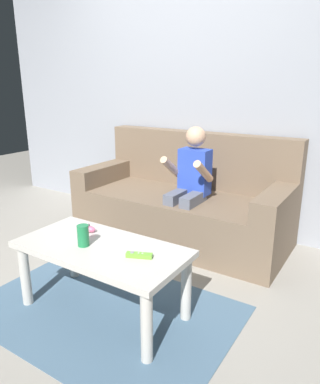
{
  "coord_description": "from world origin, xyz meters",
  "views": [
    {
      "loc": [
        1.65,
        -1.47,
        1.3
      ],
      "look_at": [
        0.38,
        0.52,
        0.59
      ],
      "focal_mm": 33.49,
      "sensor_mm": 36.0,
      "label": 1
    }
  ],
  "objects_px": {
    "game_remote_lime_near_edge": "(139,255)",
    "nunchuk_pink": "(89,229)",
    "couch": "(184,203)",
    "coffee_table": "(102,257)",
    "soda_can": "(83,236)",
    "person_seated_on_couch": "(189,182)"
  },
  "relations": [
    {
      "from": "coffee_table",
      "to": "game_remote_lime_near_edge",
      "type": "xyz_separation_m",
      "value": [
        0.26,
        0.0,
        0.08
      ]
    },
    {
      "from": "couch",
      "to": "coffee_table",
      "type": "relative_size",
      "value": 1.82
    },
    {
      "from": "person_seated_on_couch",
      "to": "coffee_table",
      "type": "height_order",
      "value": "person_seated_on_couch"
    },
    {
      "from": "game_remote_lime_near_edge",
      "to": "soda_can",
      "type": "relative_size",
      "value": 1.17
    },
    {
      "from": "nunchuk_pink",
      "to": "soda_can",
      "type": "distance_m",
      "value": 0.2
    },
    {
      "from": "couch",
      "to": "game_remote_lime_near_edge",
      "type": "bearing_deg",
      "value": -71.76
    },
    {
      "from": "coffee_table",
      "to": "soda_can",
      "type": "relative_size",
      "value": 8.13
    },
    {
      "from": "couch",
      "to": "person_seated_on_couch",
      "type": "bearing_deg",
      "value": -52.13
    },
    {
      "from": "game_remote_lime_near_edge",
      "to": "nunchuk_pink",
      "type": "relative_size",
      "value": 1.48
    },
    {
      "from": "soda_can",
      "to": "coffee_table",
      "type": "bearing_deg",
      "value": 29.36
    },
    {
      "from": "coffee_table",
      "to": "soda_can",
      "type": "distance_m",
      "value": 0.16
    },
    {
      "from": "coffee_table",
      "to": "game_remote_lime_near_edge",
      "type": "distance_m",
      "value": 0.28
    },
    {
      "from": "coffee_table",
      "to": "nunchuk_pink",
      "type": "distance_m",
      "value": 0.24
    },
    {
      "from": "game_remote_lime_near_edge",
      "to": "couch",
      "type": "bearing_deg",
      "value": 108.24
    },
    {
      "from": "coffee_table",
      "to": "nunchuk_pink",
      "type": "bearing_deg",
      "value": 150.46
    },
    {
      "from": "person_seated_on_couch",
      "to": "soda_can",
      "type": "relative_size",
      "value": 8.1
    },
    {
      "from": "nunchuk_pink",
      "to": "coffee_table",
      "type": "bearing_deg",
      "value": -29.54
    },
    {
      "from": "coffee_table",
      "to": "nunchuk_pink",
      "type": "xyz_separation_m",
      "value": [
        -0.2,
        0.11,
        0.09
      ]
    },
    {
      "from": "couch",
      "to": "soda_can",
      "type": "xyz_separation_m",
      "value": [
        0.06,
        -1.28,
        0.18
      ]
    },
    {
      "from": "game_remote_lime_near_edge",
      "to": "nunchuk_pink",
      "type": "bearing_deg",
      "value": 166.64
    },
    {
      "from": "nunchuk_pink",
      "to": "soda_can",
      "type": "xyz_separation_m",
      "value": [
        0.11,
        -0.16,
        0.04
      ]
    },
    {
      "from": "couch",
      "to": "coffee_table",
      "type": "distance_m",
      "value": 1.24
    }
  ]
}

